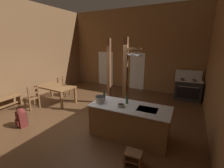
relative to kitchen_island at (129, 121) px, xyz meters
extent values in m
cube|color=brown|center=(-1.71, 0.31, -0.49)|extent=(8.20, 9.33, 0.10)
cube|color=brown|center=(-1.71, 4.64, 1.75)|extent=(8.20, 0.14, 4.40)
cube|color=brown|center=(-5.48, 0.31, 1.75)|extent=(0.14, 9.33, 4.40)
cube|color=white|center=(-3.37, 4.57, 0.58)|extent=(1.00, 0.01, 2.05)
cube|color=white|center=(-1.34, 4.57, 0.58)|extent=(0.84, 0.01, 2.05)
cube|color=brown|center=(0.00, 0.00, -0.01)|extent=(2.12, 0.95, 0.87)
cube|color=silver|center=(0.00, 0.00, 0.43)|extent=(2.18, 1.01, 0.02)
cube|color=black|center=(0.47, 0.01, 0.44)|extent=(0.53, 0.41, 0.00)
cube|color=black|center=(-0.01, 0.43, -0.39)|extent=(2.00, 0.09, 0.10)
cube|color=#292929|center=(1.32, 3.98, 0.01)|extent=(1.16, 0.86, 0.90)
cube|color=black|center=(1.35, 3.60, -0.02)|extent=(0.93, 0.09, 0.52)
cylinder|color=silver|center=(1.35, 3.57, 0.26)|extent=(0.82, 0.10, 0.02)
cube|color=silver|center=(1.32, 3.98, 0.47)|extent=(1.21, 0.90, 0.03)
cube|color=silver|center=(1.28, 4.34, 0.68)|extent=(1.14, 0.14, 0.40)
cylinder|color=black|center=(1.58, 3.85, 0.49)|extent=(0.22, 0.22, 0.01)
cylinder|color=black|center=(1.08, 3.81, 0.49)|extent=(0.22, 0.22, 0.01)
cylinder|color=black|center=(1.55, 4.15, 0.49)|extent=(0.22, 0.22, 0.01)
cylinder|color=black|center=(1.06, 4.11, 0.49)|extent=(0.22, 0.22, 0.01)
cylinder|color=black|center=(1.68, 3.61, 0.38)|extent=(0.05, 0.03, 0.04)
cylinder|color=black|center=(1.46, 3.59, 0.38)|extent=(0.05, 0.03, 0.04)
cylinder|color=black|center=(1.24, 3.57, 0.38)|extent=(0.05, 0.03, 0.04)
cylinder|color=black|center=(1.02, 3.55, 0.38)|extent=(0.05, 0.03, 0.04)
cube|color=brown|center=(-0.69, 1.29, 0.93)|extent=(0.14, 0.14, 2.75)
cube|color=brown|center=(-0.46, 1.30, 1.92)|extent=(0.60, 0.09, 0.06)
cylinder|color=silver|center=(-0.50, 1.30, 1.84)|extent=(0.01, 0.01, 0.17)
cylinder|color=silver|center=(-0.50, 1.30, 1.73)|extent=(0.23, 0.23, 0.04)
cylinder|color=silver|center=(-0.50, 1.30, 1.65)|extent=(0.02, 0.02, 0.14)
cylinder|color=silver|center=(-0.36, 1.30, 1.83)|extent=(0.01, 0.01, 0.19)
cylinder|color=silver|center=(-0.36, 1.30, 1.71)|extent=(0.17, 0.17, 0.04)
cylinder|color=silver|center=(-0.36, 1.30, 1.63)|extent=(0.02, 0.02, 0.14)
cylinder|color=silver|center=(-0.23, 1.30, 1.83)|extent=(0.01, 0.01, 0.20)
cylinder|color=silver|center=(-0.23, 1.30, 1.71)|extent=(0.20, 0.20, 0.04)
cylinder|color=silver|center=(-0.23, 1.30, 1.63)|extent=(0.02, 0.02, 0.14)
cube|color=brown|center=(-1.69, 1.93, 0.93)|extent=(0.14, 0.14, 2.75)
cube|color=brown|center=(0.48, -0.98, -0.16)|extent=(0.38, 0.31, 0.04)
cube|color=brown|center=(0.32, -1.00, -0.31)|extent=(0.06, 0.28, 0.26)
cube|color=brown|center=(0.64, -0.97, -0.31)|extent=(0.06, 0.28, 0.26)
cube|color=brown|center=(0.48, -0.98, -0.31)|extent=(0.34, 0.31, 0.03)
cube|color=brown|center=(-3.84, 0.92, 0.27)|extent=(1.74, 0.98, 0.06)
cube|color=brown|center=(-4.61, 1.35, -0.10)|extent=(0.08, 0.08, 0.68)
cube|color=brown|center=(-3.03, 1.27, -0.10)|extent=(0.08, 0.08, 0.68)
cube|color=brown|center=(-4.64, 0.57, -0.10)|extent=(0.08, 0.08, 0.68)
cube|color=brown|center=(-3.07, 0.49, -0.10)|extent=(0.08, 0.08, 0.68)
cube|color=brown|center=(-4.18, -0.01, -0.01)|extent=(0.49, 0.49, 0.04)
cube|color=brown|center=(-4.39, -0.18, -0.24)|extent=(0.06, 0.06, 0.41)
cube|color=brown|center=(-4.35, 0.20, -0.24)|extent=(0.06, 0.06, 0.41)
cube|color=brown|center=(-4.01, -0.22, 0.03)|extent=(0.06, 0.06, 0.95)
cube|color=brown|center=(-3.97, 0.16, 0.03)|extent=(0.06, 0.06, 0.95)
cube|color=brown|center=(-3.99, -0.03, 0.40)|extent=(0.08, 0.38, 0.07)
cube|color=brown|center=(-3.99, -0.03, 0.21)|extent=(0.08, 0.38, 0.07)
cube|color=brown|center=(-4.17, 1.78, -0.01)|extent=(0.50, 0.50, 0.04)
cube|color=brown|center=(-4.01, 1.99, -0.24)|extent=(0.06, 0.06, 0.41)
cube|color=brown|center=(-3.95, 1.62, -0.24)|extent=(0.06, 0.06, 0.41)
cube|color=brown|center=(-4.39, 1.93, 0.03)|extent=(0.06, 0.06, 0.95)
cube|color=brown|center=(-4.33, 1.56, 0.03)|extent=(0.06, 0.06, 0.95)
cube|color=brown|center=(-4.36, 1.75, 0.40)|extent=(0.10, 0.38, 0.07)
cube|color=brown|center=(-4.36, 1.75, 0.21)|extent=(0.10, 0.38, 0.07)
cube|color=brown|center=(-5.05, -0.56, -0.02)|extent=(0.42, 1.25, 0.04)
cube|color=brown|center=(-5.08, 0.00, -0.24)|extent=(0.31, 0.08, 0.40)
cube|color=brown|center=(-5.05, -0.56, -0.32)|extent=(0.11, 1.04, 0.06)
cube|color=maroon|center=(-3.18, -1.09, -0.20)|extent=(0.35, 0.27, 0.48)
cube|color=maroon|center=(-3.21, -1.22, -0.28)|extent=(0.23, 0.10, 0.17)
cylinder|color=black|center=(-3.07, -0.99, -0.20)|extent=(0.05, 0.05, 0.38)
cylinder|color=black|center=(-3.25, -0.95, -0.20)|extent=(0.05, 0.05, 0.38)
sphere|color=maroon|center=(-3.18, -1.09, 0.02)|extent=(0.32, 0.32, 0.27)
cylinder|color=silver|center=(-0.85, -0.16, 0.54)|extent=(0.25, 0.25, 0.19)
cylinder|color=black|center=(-0.85, -0.16, 0.64)|extent=(0.26, 0.26, 0.01)
cylinder|color=silver|center=(-0.99, -0.16, 0.59)|extent=(0.05, 0.02, 0.02)
cylinder|color=silver|center=(-0.71, -0.16, 0.59)|extent=(0.05, 0.02, 0.02)
cylinder|color=#B2A893|center=(-0.20, -0.15, 0.48)|extent=(0.19, 0.19, 0.07)
cylinder|color=black|center=(-0.20, -0.15, 0.51)|extent=(0.16, 0.16, 0.00)
cylinder|color=#2D5638|center=(-0.83, 0.05, 0.56)|extent=(0.07, 0.07, 0.24)
cylinder|color=#2D5638|center=(-0.83, 0.05, 0.72)|extent=(0.03, 0.03, 0.08)
cylinder|color=#2D5638|center=(-0.15, 0.14, 0.54)|extent=(0.07, 0.07, 0.20)
cylinder|color=#2D5638|center=(-0.15, 0.14, 0.68)|extent=(0.03, 0.03, 0.07)
camera|label=1|loc=(1.35, -3.65, 2.08)|focal=24.54mm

